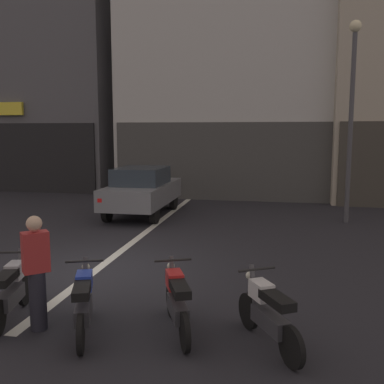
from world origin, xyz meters
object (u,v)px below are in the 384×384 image
object	(u,v)px
motorcycle_blue_row_left_mid	(84,302)
motorcycle_white_row_right_mid	(268,313)
car_grey_crossing_near	(142,189)
person_by_motorcycles	(37,272)
motorcycle_silver_row_leftmost	(12,290)
motorcycle_red_row_centre	(177,301)
street_lamp	(352,100)

from	to	relation	value
motorcycle_blue_row_left_mid	motorcycle_white_row_right_mid	world-z (taller)	same
car_grey_crossing_near	person_by_motorcycles	world-z (taller)	person_by_motorcycles
motorcycle_silver_row_leftmost	motorcycle_red_row_centre	distance (m)	2.56
street_lamp	motorcycle_silver_row_leftmost	bearing A→B (deg)	-125.64
motorcycle_blue_row_left_mid	person_by_motorcycles	xyz separation A→B (m)	(-0.70, -0.01, 0.40)
motorcycle_blue_row_left_mid	motorcycle_red_row_centre	world-z (taller)	same
motorcycle_red_row_centre	motorcycle_white_row_right_mid	world-z (taller)	same
motorcycle_blue_row_left_mid	person_by_motorcycles	bearing A→B (deg)	-179.10
motorcycle_blue_row_left_mid	motorcycle_red_row_centre	size ratio (longest dim) A/B	1.02
car_grey_crossing_near	person_by_motorcycles	distance (m)	8.72
motorcycle_blue_row_left_mid	motorcycle_white_row_right_mid	bearing A→B (deg)	2.59
motorcycle_red_row_centre	motorcycle_white_row_right_mid	bearing A→B (deg)	-8.21
street_lamp	motorcycle_red_row_centre	size ratio (longest dim) A/B	3.89
motorcycle_white_row_right_mid	person_by_motorcycles	bearing A→B (deg)	-177.77
motorcycle_blue_row_left_mid	motorcycle_silver_row_leftmost	bearing A→B (deg)	169.49
motorcycle_silver_row_leftmost	person_by_motorcycles	world-z (taller)	person_by_motorcycles
street_lamp	motorcycle_silver_row_leftmost	size ratio (longest dim) A/B	3.72
motorcycle_silver_row_leftmost	motorcycle_red_row_centre	size ratio (longest dim) A/B	1.05
car_grey_crossing_near	motorcycle_white_row_right_mid	distance (m)	9.59
motorcycle_red_row_centre	motorcycle_white_row_right_mid	xyz separation A→B (m)	(1.28, -0.18, 0.00)
car_grey_crossing_near	street_lamp	world-z (taller)	street_lamp
motorcycle_silver_row_leftmost	street_lamp	bearing A→B (deg)	54.36
motorcycle_silver_row_leftmost	person_by_motorcycles	distance (m)	0.74
motorcycle_blue_row_left_mid	person_by_motorcycles	size ratio (longest dim) A/B	0.95
car_grey_crossing_near	motorcycle_white_row_right_mid	xyz separation A→B (m)	(4.38, -8.52, -0.43)
street_lamp	motorcycle_red_row_centre	xyz separation A→B (m)	(-3.51, -8.40, -3.31)
street_lamp	motorcycle_white_row_right_mid	world-z (taller)	street_lamp
motorcycle_silver_row_leftmost	person_by_motorcycles	size ratio (longest dim) A/B	0.98
motorcycle_silver_row_leftmost	motorcycle_white_row_right_mid	xyz separation A→B (m)	(3.83, -0.12, 0.00)
motorcycle_silver_row_leftmost	car_grey_crossing_near	bearing A→B (deg)	93.75
motorcycle_silver_row_leftmost	motorcycle_blue_row_left_mid	xyz separation A→B (m)	(1.28, -0.24, 0.00)
motorcycle_red_row_centre	person_by_motorcycles	size ratio (longest dim) A/B	0.94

